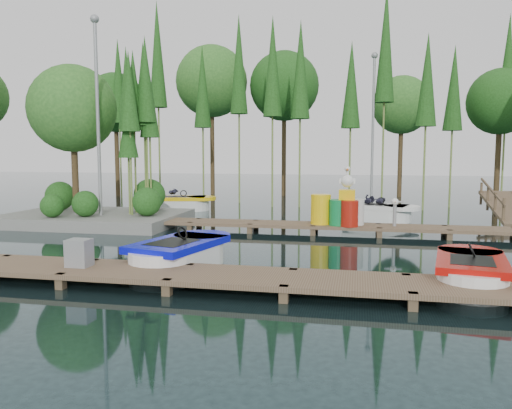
% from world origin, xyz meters
% --- Properties ---
extents(ground_plane, '(90.00, 90.00, 0.00)m').
position_xyz_m(ground_plane, '(0.00, 0.00, 0.00)').
color(ground_plane, '#1C3235').
extents(near_dock, '(18.00, 1.50, 0.50)m').
position_xyz_m(near_dock, '(0.00, -4.50, 0.23)').
color(near_dock, brown).
rests_on(near_dock, ground).
extents(far_dock, '(15.00, 1.20, 0.50)m').
position_xyz_m(far_dock, '(1.00, 2.50, 0.23)').
color(far_dock, brown).
rests_on(far_dock, ground).
extents(island, '(6.20, 4.20, 6.75)m').
position_xyz_m(island, '(-6.30, 3.29, 3.18)').
color(island, slate).
rests_on(island, ground).
extents(tree_screen, '(34.42, 18.53, 10.31)m').
position_xyz_m(tree_screen, '(-2.04, 10.60, 6.12)').
color(tree_screen, '#45341D').
rests_on(tree_screen, ground).
extents(lamp_island, '(0.30, 0.30, 7.25)m').
position_xyz_m(lamp_island, '(-5.50, 2.50, 4.26)').
color(lamp_island, gray).
rests_on(lamp_island, ground).
extents(lamp_rear, '(0.30, 0.30, 7.25)m').
position_xyz_m(lamp_rear, '(4.00, 11.00, 4.26)').
color(lamp_rear, gray).
rests_on(lamp_rear, ground).
extents(ramp, '(1.50, 3.94, 1.49)m').
position_xyz_m(ramp, '(9.00, 6.50, 0.59)').
color(ramp, brown).
rests_on(ramp, ground).
extents(boat_blue, '(2.06, 3.25, 1.01)m').
position_xyz_m(boat_blue, '(-0.52, -3.01, 0.29)').
color(boat_blue, white).
rests_on(boat_blue, ground).
extents(boat_red, '(1.69, 2.94, 0.93)m').
position_xyz_m(boat_red, '(5.54, -3.42, 0.27)').
color(boat_red, white).
rests_on(boat_red, ground).
extents(boat_yellow_far, '(3.16, 1.94, 1.47)m').
position_xyz_m(boat_yellow_far, '(-4.41, 7.65, 0.31)').
color(boat_yellow_far, white).
rests_on(boat_yellow_far, ground).
extents(boat_white_far, '(3.19, 2.13, 1.39)m').
position_xyz_m(boat_white_far, '(4.12, 5.93, 0.31)').
color(boat_white_far, white).
rests_on(boat_white_far, ground).
extents(utility_cabinet, '(0.45, 0.38, 0.55)m').
position_xyz_m(utility_cabinet, '(-2.12, -4.50, 0.58)').
color(utility_cabinet, gray).
rests_on(utility_cabinet, near_dock).
extents(yellow_barrel, '(0.64, 0.64, 0.96)m').
position_xyz_m(yellow_barrel, '(2.21, 2.50, 0.78)').
color(yellow_barrel, yellow).
rests_on(yellow_barrel, far_dock).
extents(drum_cluster, '(1.08, 0.99, 1.87)m').
position_xyz_m(drum_cluster, '(3.06, 2.35, 0.85)').
color(drum_cluster, '#0D7D39').
rests_on(drum_cluster, far_dock).
extents(seagull_post, '(0.55, 0.30, 0.88)m').
position_xyz_m(seagull_post, '(4.51, 2.50, 0.89)').
color(seagull_post, gray).
rests_on(seagull_post, far_dock).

